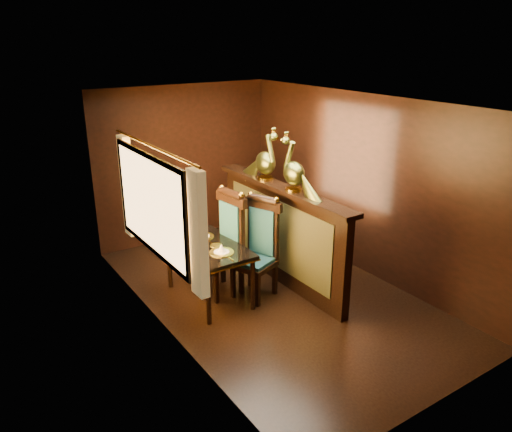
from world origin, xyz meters
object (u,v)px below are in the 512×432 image
object	(u,v)px
dining_table	(208,251)
peacock_left	(294,163)
chair_left	(260,243)
chair_right	(227,239)
peacock_right	(266,153)

from	to	relation	value
dining_table	peacock_left	world-z (taller)	peacock_left
chair_left	peacock_left	size ratio (longest dim) A/B	1.85
dining_table	peacock_left	bearing A→B (deg)	-18.07
chair_right	peacock_right	world-z (taller)	peacock_right
chair_left	chair_right	distance (m)	0.43
dining_table	chair_right	bearing A→B (deg)	11.95
chair_right	peacock_right	xyz separation A→B (m)	(0.74, 0.20, 1.00)
peacock_left	chair_left	bearing A→B (deg)	164.32
chair_left	chair_right	world-z (taller)	chair_right
dining_table	chair_right	world-z (taller)	chair_right
dining_table	chair_right	distance (m)	0.33
chair_right	peacock_left	size ratio (longest dim) A/B	1.93
dining_table	peacock_right	size ratio (longest dim) A/B	1.70
chair_left	dining_table	bearing A→B (deg)	138.07
chair_left	peacock_left	world-z (taller)	peacock_left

